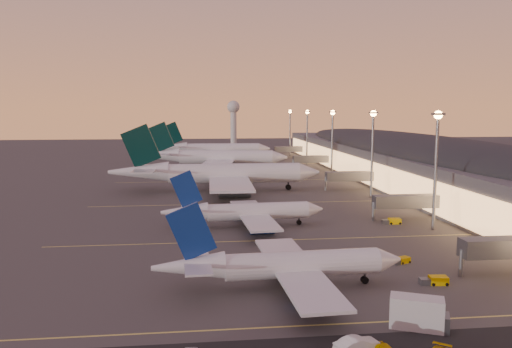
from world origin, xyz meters
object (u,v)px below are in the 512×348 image
object	(u,v)px
airliner_narrow_north	(244,212)
baggage_tug_c	(392,221)
airliner_wide_mid	(213,157)
catering_truck_a	(420,314)
service_van_e	(358,345)
airliner_wide_far	(213,149)
baggage_tug_b	(402,261)
airliner_narrow_south	(281,266)
airliner_wide_near	(216,174)
baggage_tug_a	(435,281)
radar_tower	(233,115)

from	to	relation	value
airliner_narrow_north	baggage_tug_c	bearing A→B (deg)	-4.71
airliner_narrow_north	airliner_wide_mid	bearing A→B (deg)	88.71
catering_truck_a	service_van_e	xyz separation A→B (m)	(-9.30, -5.04, -0.93)
airliner_wide_far	service_van_e	distance (m)	218.13
airliner_narrow_north	airliner_wide_far	distance (m)	158.42
baggage_tug_b	baggage_tug_c	size ratio (longest dim) A/B	0.82
airliner_narrow_north	catering_truck_a	xyz separation A→B (m)	(16.30, -54.45, -1.59)
airliner_narrow_south	airliner_wide_far	bearing A→B (deg)	88.54
airliner_narrow_north	airliner_wide_near	world-z (taller)	airliner_wide_near
airliner_narrow_south	baggage_tug_a	distance (m)	23.53
baggage_tug_a	radar_tower	bearing A→B (deg)	98.15
airliner_wide_mid	airliner_wide_far	size ratio (longest dim) A/B	1.06
airliner_wide_near	service_van_e	size ratio (longest dim) A/B	12.80
airliner_wide_mid	service_van_e	distance (m)	168.00
baggage_tug_c	baggage_tug_a	bearing A→B (deg)	-97.83
airliner_narrow_south	baggage_tug_a	size ratio (longest dim) A/B	8.72
radar_tower	service_van_e	distance (m)	313.09
airliner_wide_near	airliner_wide_mid	world-z (taller)	airliner_wide_near
airliner_wide_mid	airliner_narrow_south	bearing A→B (deg)	-79.72
radar_tower	catering_truck_a	distance (m)	307.90
airliner_wide_near	radar_tower	size ratio (longest dim) A/B	2.09
baggage_tug_a	baggage_tug_c	size ratio (longest dim) A/B	0.98
airliner_narrow_north	baggage_tug_a	world-z (taller)	airliner_narrow_north
airliner_wide_near	radar_tower	world-z (taller)	radar_tower
airliner_wide_near	catering_truck_a	bearing A→B (deg)	-77.76
radar_tower	baggage_tug_a	distance (m)	293.85
service_van_e	baggage_tug_a	bearing A→B (deg)	-60.05
airliner_narrow_north	catering_truck_a	world-z (taller)	airliner_narrow_north
baggage_tug_a	baggage_tug_b	world-z (taller)	baggage_tug_a
baggage_tug_a	baggage_tug_b	bearing A→B (deg)	100.59
baggage_tug_b	service_van_e	xyz separation A→B (m)	(-17.46, -29.94, 0.42)
radar_tower	airliner_narrow_south	bearing A→B (deg)	-92.55
airliner_wide_far	baggage_tug_a	bearing A→B (deg)	-79.53
airliner_narrow_north	baggage_tug_c	size ratio (longest dim) A/B	8.41
airliner_wide_far	catering_truck_a	size ratio (longest dim) A/B	8.46
airliner_narrow_south	airliner_wide_near	world-z (taller)	airliner_wide_near
baggage_tug_a	baggage_tug_b	distance (m)	10.58
airliner_narrow_north	baggage_tug_b	distance (m)	38.47
baggage_tug_c	airliner_narrow_north	bearing A→B (deg)	-176.33
baggage_tug_c	service_van_e	bearing A→B (deg)	-109.89
baggage_tug_a	baggage_tug_c	distance (m)	40.32
airliner_wide_mid	baggage_tug_c	size ratio (longest dim) A/B	14.98
catering_truck_a	baggage_tug_a	bearing A→B (deg)	81.76
airliner_narrow_south	airliner_narrow_north	bearing A→B (deg)	90.07
airliner_narrow_north	baggage_tug_a	distance (m)	47.49
airliner_wide_near	baggage_tug_b	size ratio (longest dim) A/B	18.91
airliner_wide_far	baggage_tug_c	world-z (taller)	airliner_wide_far
radar_tower	baggage_tug_b	world-z (taller)	radar_tower
airliner_narrow_south	airliner_wide_near	bearing A→B (deg)	91.32
airliner_wide_far	airliner_narrow_south	bearing A→B (deg)	-86.21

